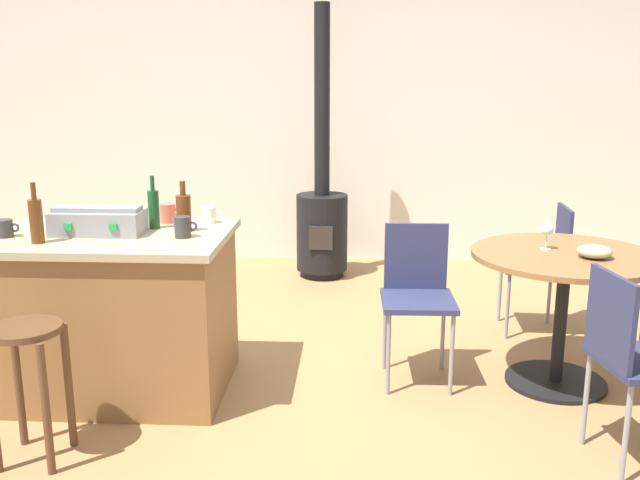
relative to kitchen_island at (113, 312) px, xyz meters
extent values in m
plane|color=#A37A4C|center=(0.95, 0.10, -0.44)|extent=(8.80, 8.80, 0.00)
cube|color=silver|center=(0.95, 2.95, 0.91)|extent=(8.00, 0.10, 2.70)
cube|color=olive|center=(0.00, 0.00, -0.02)|extent=(1.21, 0.82, 0.84)
cube|color=tan|center=(0.00, 0.00, 0.42)|extent=(1.27, 0.88, 0.04)
cylinder|color=brown|center=(0.00, -0.62, -0.14)|extent=(0.04, 0.04, 0.60)
cylinder|color=brown|center=(-0.24, -0.62, -0.14)|extent=(0.04, 0.04, 0.60)
cylinder|color=brown|center=(0.00, -0.86, -0.14)|extent=(0.04, 0.04, 0.60)
cylinder|color=brown|center=(-0.12, -0.74, 0.18)|extent=(0.32, 0.32, 0.03)
cylinder|color=black|center=(2.45, 0.19, -0.43)|extent=(0.55, 0.55, 0.02)
cylinder|color=black|center=(2.45, 0.19, -0.08)|extent=(0.07, 0.07, 0.73)
cylinder|color=olive|center=(2.45, 0.19, 0.30)|extent=(1.01, 1.01, 0.03)
cube|color=navy|center=(1.66, 0.17, 0.03)|extent=(0.41, 0.41, 0.03)
cube|color=navy|center=(1.66, 0.36, 0.23)|extent=(0.36, 0.03, 0.40)
cylinder|color=gray|center=(1.83, 0.34, -0.21)|extent=(0.02, 0.02, 0.46)
cylinder|color=gray|center=(1.49, 0.34, -0.21)|extent=(0.02, 0.02, 0.46)
cylinder|color=gray|center=(1.50, 0.00, -0.21)|extent=(0.02, 0.02, 0.46)
cylinder|color=gray|center=(1.84, 0.00, -0.21)|extent=(0.02, 0.02, 0.46)
cube|color=navy|center=(2.40, -0.65, 0.24)|extent=(0.08, 0.36, 0.40)
cylinder|color=gray|center=(2.39, -0.48, -0.21)|extent=(0.02, 0.02, 0.47)
cylinder|color=gray|center=(2.45, -0.82, -0.21)|extent=(0.02, 0.02, 0.47)
cube|color=navy|center=(2.49, 1.03, 0.02)|extent=(0.42, 0.42, 0.03)
cube|color=navy|center=(2.68, 1.02, 0.22)|extent=(0.04, 0.36, 0.40)
cylinder|color=gray|center=(2.65, 0.85, -0.22)|extent=(0.02, 0.02, 0.45)
cylinder|color=gray|center=(2.67, 1.19, -0.22)|extent=(0.02, 0.02, 0.45)
cylinder|color=gray|center=(2.33, 1.21, -0.22)|extent=(0.02, 0.02, 0.45)
cylinder|color=gray|center=(2.31, 0.87, -0.22)|extent=(0.02, 0.02, 0.45)
cylinder|color=black|center=(1.02, 2.30, -0.41)|extent=(0.37, 0.37, 0.06)
cylinder|color=black|center=(1.02, 2.30, -0.06)|extent=(0.44, 0.44, 0.65)
cube|color=#2D2826|center=(1.02, 2.08, -0.06)|extent=(0.20, 0.02, 0.20)
cylinder|color=black|center=(1.02, 2.30, 1.05)|extent=(0.13, 0.13, 1.56)
cube|color=gray|center=(-0.04, -0.02, 0.50)|extent=(0.47, 0.21, 0.12)
cube|color=gray|center=(-0.04, -0.02, 0.57)|extent=(0.44, 0.13, 0.02)
cube|color=green|center=(-0.15, -0.13, 0.50)|extent=(0.04, 0.01, 0.04)
cube|color=green|center=(0.08, -0.13, 0.50)|extent=(0.04, 0.01, 0.04)
cylinder|color=#194C23|center=(0.22, 0.13, 0.54)|extent=(0.06, 0.06, 0.21)
cylinder|color=#194C23|center=(0.22, 0.13, 0.69)|extent=(0.02, 0.02, 0.08)
cylinder|color=#603314|center=(-0.26, -0.24, 0.55)|extent=(0.07, 0.07, 0.22)
cylinder|color=#603314|center=(-0.26, -0.24, 0.70)|extent=(0.02, 0.02, 0.09)
cylinder|color=#603314|center=(0.40, 0.06, 0.54)|extent=(0.08, 0.08, 0.20)
cylinder|color=#603314|center=(0.40, 0.06, 0.67)|extent=(0.03, 0.03, 0.08)
cylinder|color=#DB6651|center=(0.25, 0.28, 0.49)|extent=(0.09, 0.09, 0.11)
torus|color=#DB6651|center=(0.31, 0.28, 0.50)|extent=(0.05, 0.01, 0.05)
cylinder|color=#383838|center=(0.43, -0.08, 0.49)|extent=(0.08, 0.08, 0.11)
torus|color=#383838|center=(0.48, -0.08, 0.50)|extent=(0.05, 0.01, 0.05)
cylinder|color=#383838|center=(-0.49, -0.12, 0.49)|extent=(0.09, 0.09, 0.09)
torus|color=#383838|center=(-0.44, -0.12, 0.49)|extent=(0.05, 0.01, 0.05)
cylinder|color=white|center=(0.48, 0.29, 0.48)|extent=(0.08, 0.08, 0.09)
torus|color=white|center=(0.53, 0.29, 0.49)|extent=(0.05, 0.01, 0.05)
cylinder|color=silver|center=(2.36, 0.26, 0.32)|extent=(0.06, 0.06, 0.00)
cylinder|color=silver|center=(2.36, 0.26, 0.36)|extent=(0.01, 0.01, 0.08)
ellipsoid|color=silver|center=(2.36, 0.26, 0.43)|extent=(0.07, 0.07, 0.06)
ellipsoid|color=tan|center=(2.57, 0.09, 0.35)|extent=(0.18, 0.18, 0.07)
camera|label=1|loc=(1.31, -3.47, 1.24)|focal=38.57mm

